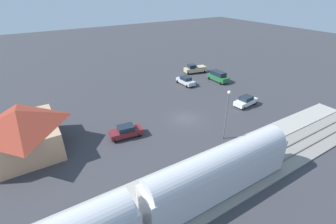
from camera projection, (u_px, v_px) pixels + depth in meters
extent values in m
plane|color=#38383D|center=(186.00, 119.00, 37.91)|extent=(200.00, 200.00, 0.00)
cube|color=gray|center=(257.00, 169.00, 27.38)|extent=(4.80, 70.00, 0.18)
cube|color=#59544C|center=(262.00, 172.00, 26.77)|extent=(0.10, 70.00, 0.12)
cube|color=#59544C|center=(252.00, 165.00, 27.85)|extent=(0.10, 70.00, 0.12)
cube|color=#A8A399|center=(232.00, 151.00, 30.35)|extent=(3.20, 46.00, 0.30)
cube|color=silver|center=(219.00, 175.00, 23.58)|extent=(2.90, 16.59, 3.70)
cube|color=red|center=(209.00, 169.00, 24.82)|extent=(0.04, 15.26, 0.36)
cylinder|color=silver|center=(221.00, 162.00, 22.76)|extent=(2.75, 15.92, 2.76)
cube|color=tan|center=(24.00, 138.00, 29.80)|extent=(9.40, 7.81, 3.70)
pyramid|color=maroon|center=(17.00, 118.00, 28.44)|extent=(10.20, 8.61, 2.06)
cube|color=#4C3323|center=(59.00, 135.00, 32.00)|extent=(1.10, 0.08, 2.10)
cylinder|color=brown|center=(245.00, 144.00, 30.60)|extent=(0.22, 0.22, 0.85)
cylinder|color=green|center=(246.00, 140.00, 30.25)|extent=(0.36, 0.36, 0.62)
sphere|color=tan|center=(247.00, 137.00, 30.05)|extent=(0.24, 0.24, 0.24)
cylinder|color=#333338|center=(245.00, 146.00, 30.36)|extent=(0.22, 0.22, 0.85)
cylinder|color=#CC3F33|center=(246.00, 141.00, 30.02)|extent=(0.36, 0.36, 0.62)
sphere|color=tan|center=(246.00, 138.00, 29.82)|extent=(0.24, 0.24, 0.24)
cube|color=silver|center=(186.00, 81.00, 50.59)|extent=(4.55, 1.97, 0.76)
cube|color=#19232D|center=(186.00, 78.00, 50.26)|extent=(2.21, 1.68, 0.64)
cylinder|color=black|center=(178.00, 81.00, 51.63)|extent=(0.22, 0.68, 0.68)
cylinder|color=black|center=(184.00, 80.00, 52.41)|extent=(0.22, 0.68, 0.68)
cylinder|color=black|center=(187.00, 86.00, 49.13)|extent=(0.22, 0.68, 0.68)
cylinder|color=black|center=(194.00, 85.00, 49.91)|extent=(0.22, 0.68, 0.68)
cube|color=#236638|center=(218.00, 78.00, 52.27)|extent=(4.90, 1.96, 1.00)
cube|color=#19232D|center=(218.00, 73.00, 51.94)|extent=(3.43, 1.73, 0.88)
cylinder|color=black|center=(227.00, 82.00, 51.48)|extent=(0.22, 0.68, 0.68)
cylinder|color=black|center=(221.00, 83.00, 50.68)|extent=(0.22, 0.68, 0.68)
cylinder|color=black|center=(215.00, 77.00, 54.33)|extent=(0.22, 0.68, 0.68)
cylinder|color=black|center=(209.00, 78.00, 53.53)|extent=(0.22, 0.68, 0.68)
cube|color=white|center=(246.00, 102.00, 41.74)|extent=(2.30, 4.67, 0.76)
cube|color=#19232D|center=(246.00, 98.00, 41.41)|extent=(1.84, 2.32, 0.64)
cylinder|color=black|center=(247.00, 100.00, 43.40)|extent=(0.22, 0.68, 0.68)
cylinder|color=black|center=(255.00, 103.00, 42.29)|extent=(0.22, 0.68, 0.68)
cylinder|color=black|center=(235.00, 105.00, 41.56)|extent=(0.22, 0.68, 0.68)
cylinder|color=black|center=(243.00, 108.00, 40.44)|extent=(0.22, 0.68, 0.68)
cube|color=maroon|center=(126.00, 132.00, 33.11)|extent=(2.37, 4.69, 0.76)
cube|color=#19232D|center=(126.00, 128.00, 32.78)|extent=(1.87, 2.34, 0.64)
cylinder|color=black|center=(136.00, 129.00, 34.56)|extent=(0.22, 0.68, 0.68)
cylinder|color=black|center=(140.00, 135.00, 33.28)|extent=(0.22, 0.68, 0.68)
cylinder|color=black|center=(113.00, 135.00, 33.30)|extent=(0.22, 0.68, 0.68)
cylinder|color=black|center=(116.00, 141.00, 32.02)|extent=(0.22, 0.68, 0.68)
cube|color=#C6B284|center=(195.00, 69.00, 57.35)|extent=(3.06, 5.69, 0.92)
cube|color=#19232D|center=(192.00, 66.00, 56.63)|extent=(2.05, 2.05, 0.84)
cylinder|color=black|center=(189.00, 73.00, 56.21)|extent=(0.22, 0.76, 0.76)
cylinder|color=black|center=(186.00, 71.00, 57.64)|extent=(0.22, 0.76, 0.76)
cylinder|color=black|center=(205.00, 71.00, 57.49)|extent=(0.22, 0.76, 0.76)
cylinder|color=black|center=(202.00, 69.00, 58.92)|extent=(0.22, 0.76, 0.76)
cube|color=#C6B284|center=(199.00, 67.00, 57.37)|extent=(2.45, 3.30, 0.20)
cylinder|color=#515156|center=(226.00, 117.00, 31.48)|extent=(0.16, 0.16, 6.76)
sphere|color=#EAE5C6|center=(229.00, 92.00, 29.81)|extent=(0.44, 0.44, 0.44)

